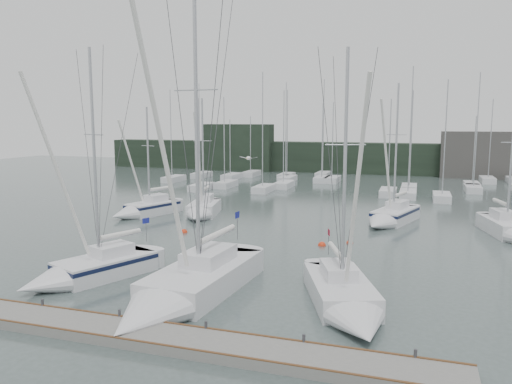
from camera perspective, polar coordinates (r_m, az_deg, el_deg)
ground at (r=25.14m, az=-6.19°, el=-11.99°), size 160.00×160.00×0.00m
dock at (r=20.95m, az=-12.03°, el=-15.79°), size 24.00×2.00×0.40m
far_treeline at (r=84.27m, az=11.37°, el=3.84°), size 90.00×4.00×5.00m
far_building_left at (r=86.88m, az=-2.03°, el=5.11°), size 12.00×3.00×8.00m
far_building_right at (r=82.05m, az=23.82°, el=3.89°), size 10.00×3.00×7.00m
mast_forest at (r=66.00m, az=11.14°, el=0.93°), size 54.43×26.90×14.81m
sailboat_near_left at (r=28.77m, az=-19.31°, el=-8.64°), size 5.38×8.05×13.35m
sailboat_near_center at (r=24.20m, az=-8.77°, el=-11.36°), size 4.18×11.90×17.19m
sailboat_near_right at (r=23.24m, az=10.49°, el=-12.48°), size 5.43×8.77×12.82m
sailboat_mid_a at (r=46.63m, az=-12.86°, el=-2.00°), size 4.53×7.41×10.61m
sailboat_mid_b at (r=45.26m, az=-6.25°, el=-2.17°), size 3.82×7.25×11.37m
sailboat_mid_d at (r=43.26m, az=14.96°, el=-2.86°), size 4.72×8.21×12.50m
sailboat_mid_e at (r=41.47m, az=27.25°, el=-4.01°), size 4.04×7.99×11.72m
buoy_a at (r=33.97m, az=-2.15°, el=-6.57°), size 0.54×0.54×0.54m
buoy_b at (r=35.25m, az=7.54°, el=-6.09°), size 0.55×0.55×0.55m
buoy_c at (r=39.35m, az=-8.23°, el=-4.60°), size 0.55×0.55×0.55m
seagull at (r=23.80m, az=-0.87°, el=3.89°), size 0.93×0.43×0.18m
buoy_d at (r=36.18m, az=10.66°, el=-5.79°), size 0.49×0.49×0.49m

